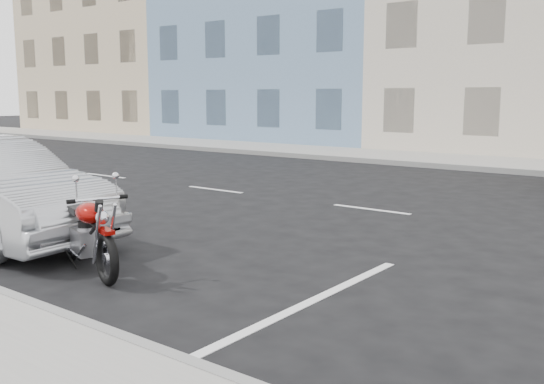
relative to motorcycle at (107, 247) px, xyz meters
The scene contains 6 objects.
ground 6.32m from the motorcycle, 70.45° to the left, with size 120.00×120.00×0.00m, color black.
sidewalk_far 14.93m from the motorcycle, 101.17° to the left, with size 80.00×3.40×0.15m, color gray.
curb_far 13.26m from the motorcycle, 102.59° to the left, with size 80.00×0.12×0.16m, color gray.
bldg_far_west 33.11m from the motorcycle, 137.05° to the left, with size 12.00×12.00×12.00m, color #C8B18D.
bldg_blue 25.94m from the motorcycle, 118.13° to the left, with size 12.00×12.00×13.00m, color #6686A7.
motorcycle is the anchor object (origin of this frame).
Camera 1 is at (3.36, -10.02, 2.11)m, focal length 40.00 mm.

